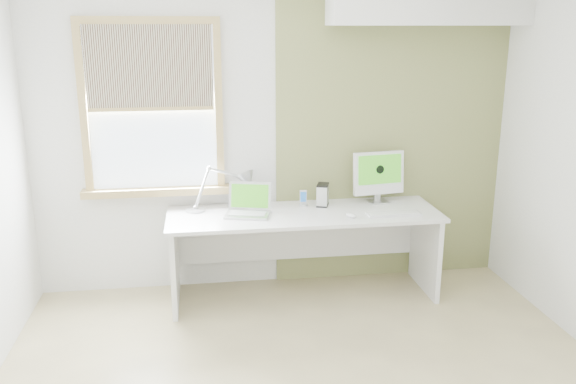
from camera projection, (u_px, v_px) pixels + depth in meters
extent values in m
cube|color=silver|center=(276.00, 135.00, 5.06)|extent=(4.00, 0.02, 2.60)
cube|color=silver|center=(433.00, 351.00, 1.70)|extent=(4.00, 0.02, 2.60)
cube|color=olive|center=(391.00, 133.00, 5.18)|extent=(2.00, 0.02, 2.60)
cube|color=tan|center=(83.00, 110.00, 4.74)|extent=(0.06, 0.06, 1.42)
cube|color=tan|center=(219.00, 107.00, 4.89)|extent=(0.06, 0.06, 1.42)
cube|color=tan|center=(147.00, 20.00, 4.63)|extent=(1.00, 0.06, 0.06)
cube|color=tan|center=(157.00, 191.00, 4.98)|extent=(1.20, 0.14, 0.06)
cube|color=#D1E2F9|center=(152.00, 108.00, 4.83)|extent=(1.00, 0.01, 1.30)
cube|color=beige|center=(149.00, 67.00, 4.70)|extent=(0.98, 0.02, 0.65)
cube|color=tan|center=(152.00, 109.00, 4.79)|extent=(0.98, 0.03, 0.03)
cube|color=white|center=(304.00, 214.00, 4.88)|extent=(2.20, 0.70, 0.03)
cube|color=white|center=(175.00, 263.00, 4.83)|extent=(0.04, 0.64, 0.70)
cube|color=white|center=(425.00, 250.00, 5.12)|extent=(0.04, 0.64, 0.70)
cube|color=white|center=(297.00, 232.00, 5.25)|extent=(2.08, 0.02, 0.48)
cylinder|color=#BABCBF|center=(196.00, 210.00, 4.91)|extent=(0.19, 0.19, 0.02)
sphere|color=#BABCBF|center=(195.00, 208.00, 4.91)|extent=(0.06, 0.06, 0.05)
cylinder|color=#BABCBF|center=(202.00, 188.00, 4.89)|extent=(0.15, 0.07, 0.33)
sphere|color=#BABCBF|center=(209.00, 168.00, 4.88)|extent=(0.05, 0.05, 0.04)
cylinder|color=#BABCBF|center=(227.00, 173.00, 4.93)|extent=(0.30, 0.07, 0.13)
sphere|color=#BABCBF|center=(244.00, 178.00, 4.99)|extent=(0.05, 0.05, 0.04)
cone|color=#BABCBF|center=(247.00, 181.00, 5.01)|extent=(0.26, 0.26, 0.20)
cube|color=#BABCBF|center=(248.00, 214.00, 4.80)|extent=(0.40, 0.32, 0.02)
cube|color=#B2B5B7|center=(248.00, 213.00, 4.79)|extent=(0.32, 0.22, 0.00)
cube|color=#BABCBF|center=(250.00, 196.00, 4.88)|extent=(0.35, 0.16, 0.23)
cube|color=#368E1A|center=(250.00, 196.00, 4.87)|extent=(0.31, 0.13, 0.18)
cylinder|color=#BABCBF|center=(303.00, 205.00, 5.05)|extent=(0.08, 0.08, 0.02)
cube|color=#BABCBF|center=(303.00, 197.00, 5.04)|extent=(0.06, 0.01, 0.12)
cube|color=#194C99|center=(303.00, 197.00, 5.03)|extent=(0.05, 0.01, 0.08)
cube|color=#BABCBF|center=(323.00, 195.00, 5.04)|extent=(0.13, 0.16, 0.19)
cube|color=black|center=(323.00, 185.00, 5.02)|extent=(0.13, 0.17, 0.01)
cube|color=black|center=(323.00, 205.00, 5.07)|extent=(0.13, 0.17, 0.01)
cube|color=#BABCBF|center=(378.00, 202.00, 5.16)|extent=(0.18, 0.17, 0.01)
cube|color=#BABCBF|center=(377.00, 192.00, 5.16)|extent=(0.06, 0.03, 0.15)
cube|color=white|center=(379.00, 173.00, 5.11)|extent=(0.45, 0.14, 0.37)
cube|color=#368E1A|center=(380.00, 169.00, 5.07)|extent=(0.39, 0.08, 0.24)
cylinder|color=black|center=(380.00, 170.00, 5.07)|extent=(0.07, 0.02, 0.07)
cube|color=white|center=(394.00, 214.00, 4.81)|extent=(0.43, 0.12, 0.02)
cube|color=white|center=(394.00, 213.00, 4.81)|extent=(0.40, 0.09, 0.00)
ellipsoid|color=white|center=(351.00, 215.00, 4.76)|extent=(0.10, 0.12, 0.03)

